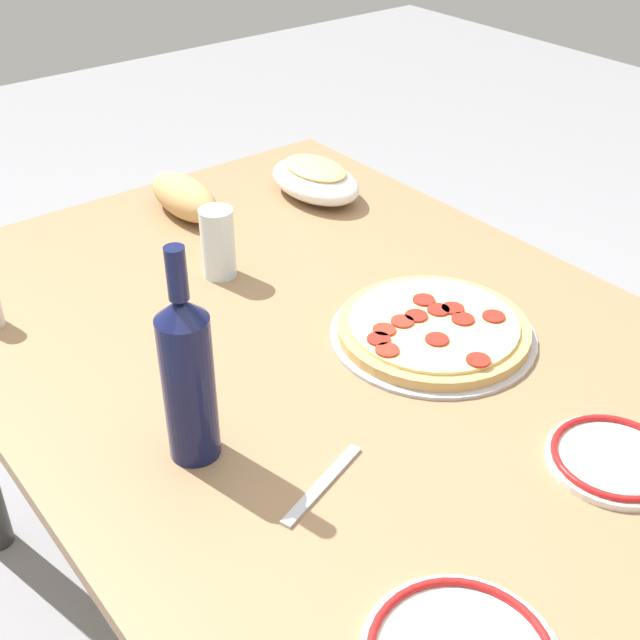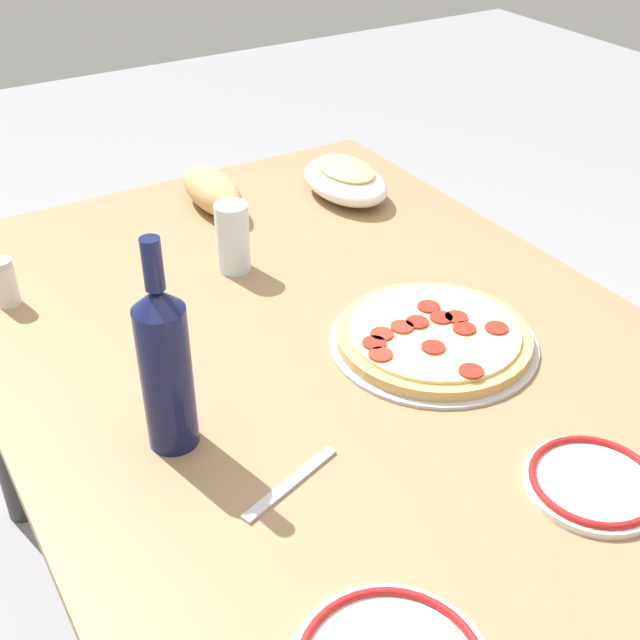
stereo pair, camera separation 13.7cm
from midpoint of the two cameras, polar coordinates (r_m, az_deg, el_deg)
The scene contains 10 objects.
ground_plane at distance 1.91m, azimuth 2.18°, elevation -19.98°, with size 8.00×8.00×0.00m, color gray.
dining_table at distance 1.45m, azimuth 2.71°, elevation -4.58°, with size 1.42×1.04×0.75m.
pepperoni_pizza at distance 1.38m, azimuth 10.57°, elevation -1.24°, with size 0.34×0.34×0.03m.
baked_pasta_dish at distance 1.84m, azimuth 3.87°, elevation 9.50°, with size 0.24×0.15×0.08m.
wine_bottle at distance 1.10m, azimuth -7.02°, elevation -3.22°, with size 0.07×0.07×0.32m.
water_glass at distance 1.54m, azimuth -3.43°, elevation 5.54°, with size 0.06×0.06×0.13m, color silver.
side_plate_far at distance 1.18m, azimuth 21.37°, elevation -10.38°, with size 0.18×0.18×0.02m.
bread_loaf at distance 1.79m, azimuth -5.14°, elevation 8.70°, with size 0.22×0.09×0.08m, color tan.
spice_shaker at distance 1.52m, azimuth -18.26°, elevation 2.34°, with size 0.04×0.04×0.09m.
fork_left at distance 1.11m, azimuth 1.57°, elevation -11.18°, with size 0.17×0.02×0.01m, color #B7B7BC.
Camera 2 is at (-0.98, 0.59, 1.54)m, focal length 47.06 mm.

